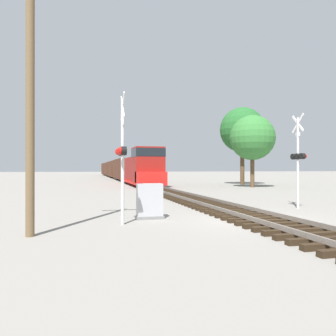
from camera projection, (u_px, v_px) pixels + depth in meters
The scene contains 9 objects.
ground_plane at pixel (256, 220), 12.53m from camera, with size 400.00×400.00×0.00m, color gray.
rail_track_bed at pixel (256, 217), 12.53m from camera, with size 2.60×160.00×0.31m.
freight_train at pixel (117, 169), 69.36m from camera, with size 3.07×78.19×4.22m.
crossing_signal_near at pixel (122, 153), 11.59m from camera, with size 0.34×1.00×4.64m.
crossing_signal_far at pixel (298, 157), 16.44m from camera, with size 0.33×1.00×4.72m.
relay_cabinet at pixel (150, 201), 12.95m from camera, with size 1.10×0.56×1.39m.
utility_pole at pixel (30, 61), 9.55m from camera, with size 1.80×0.25×9.92m.
tree_far_right at pixel (252, 138), 34.75m from camera, with size 4.79×4.79×7.68m.
tree_mid_background at pixel (242, 130), 41.28m from camera, with size 5.65×5.65×9.72m.
Camera 1 is at (-6.33, -11.34, 1.98)m, focal length 35.00 mm.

